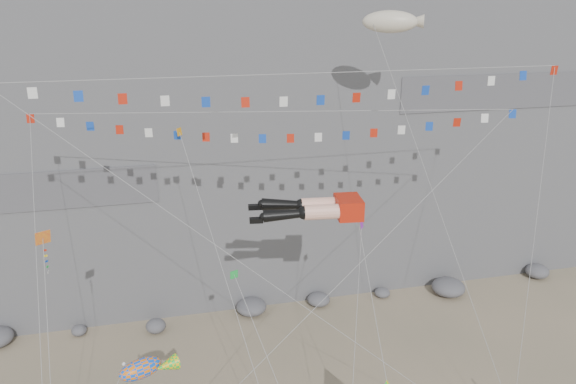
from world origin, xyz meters
name	(u,v)px	position (x,y,z in m)	size (l,w,h in m)	color
cliff	(219,4)	(0.00, 32.00, 25.00)	(80.00, 28.00, 50.00)	slate
talus_boulders	(251,307)	(0.00, 17.00, 0.60)	(60.00, 3.00, 1.20)	#5C5B60
legs_kite	(318,209)	(2.07, 4.72, 13.98)	(6.74, 14.71, 19.13)	red
flag_banner_upper	(276,112)	(0.39, 8.30, 19.07)	(28.85, 14.71, 26.24)	red
flag_banner_lower	(303,74)	(1.13, 4.86, 21.75)	(31.36, 6.85, 25.35)	red
harlequin_kite	(43,240)	(-12.77, 3.58, 14.05)	(1.56, 7.76, 15.68)	red
fish_windsock	(140,369)	(-8.52, 0.86, 7.46)	(7.67, 6.01, 10.54)	orange
blimp_windsock	(390,22)	(8.66, 10.98, 24.09)	(6.52, 15.65, 28.20)	beige
small_kite_a	(183,142)	(-5.29, 8.48, 17.48)	(5.04, 16.19, 24.19)	orange
small_kite_b	(361,230)	(4.96, 5.01, 12.22)	(5.07, 11.45, 17.09)	purple
small_kite_c	(236,281)	(-3.16, 2.39, 11.14)	(4.49, 10.13, 15.36)	green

